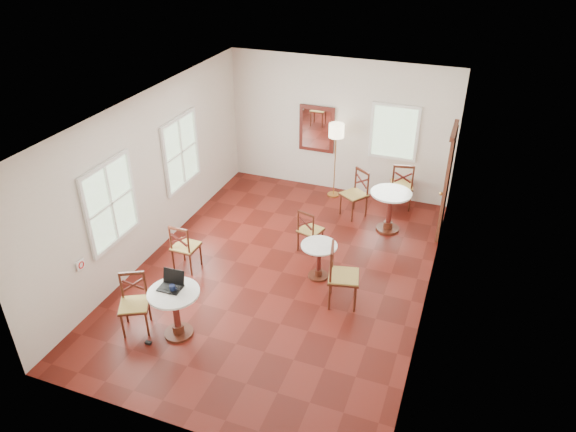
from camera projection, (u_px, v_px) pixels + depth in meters
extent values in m
plane|color=#57150E|center=(282.00, 272.00, 9.49)|extent=(7.00, 7.00, 0.00)
cube|color=silver|center=(339.00, 127.00, 11.57)|extent=(5.00, 0.02, 3.00)
cube|color=silver|center=(169.00, 338.00, 5.90)|extent=(5.00, 0.02, 3.00)
cube|color=silver|center=(151.00, 175.00, 9.49)|extent=(0.02, 7.00, 3.00)
cube|color=silver|center=(437.00, 226.00, 7.98)|extent=(0.02, 7.00, 3.00)
cube|color=white|center=(281.00, 111.00, 7.98)|extent=(5.00, 7.00, 0.02)
cube|color=#572A19|center=(447.00, 185.00, 10.16)|extent=(0.06, 0.90, 2.10)
cube|color=#4A1F12|center=(455.00, 130.00, 9.61)|extent=(0.08, 1.02, 0.08)
sphere|color=#BF8C3F|center=(441.00, 194.00, 9.94)|extent=(0.07, 0.07, 0.07)
cube|color=#541B16|center=(317.00, 129.00, 11.73)|extent=(0.80, 0.05, 1.05)
cube|color=white|center=(316.00, 129.00, 11.71)|extent=(0.64, 0.02, 0.88)
cube|color=white|center=(81.00, 265.00, 8.06)|extent=(0.02, 0.16, 0.16)
torus|color=red|center=(81.00, 265.00, 8.05)|extent=(0.02, 0.12, 0.12)
cube|color=white|center=(111.00, 203.00, 8.48)|extent=(0.06, 1.22, 1.42)
cube|color=white|center=(181.00, 152.00, 10.26)|extent=(0.06, 1.22, 1.42)
cube|color=white|center=(394.00, 132.00, 11.15)|extent=(1.02, 0.06, 1.22)
cylinder|color=#4A1F12|center=(179.00, 333.00, 8.11)|extent=(0.44, 0.44, 0.04)
cylinder|color=#4A1F12|center=(178.00, 328.00, 8.07)|extent=(0.18, 0.18, 0.13)
cylinder|color=#541B16|center=(176.00, 312.00, 7.90)|extent=(0.10, 0.10, 0.66)
cylinder|color=#4A1F12|center=(174.00, 295.00, 7.74)|extent=(0.15, 0.15, 0.07)
cylinder|color=white|center=(173.00, 293.00, 7.72)|extent=(0.77, 0.77, 0.03)
cylinder|color=#4A1F12|center=(318.00, 275.00, 9.37)|extent=(0.36, 0.36, 0.04)
cylinder|color=#4A1F12|center=(318.00, 272.00, 9.34)|extent=(0.14, 0.14, 0.11)
cylinder|color=#541B16|center=(319.00, 260.00, 9.20)|extent=(0.08, 0.08, 0.54)
cylinder|color=#4A1F12|center=(319.00, 248.00, 9.07)|extent=(0.13, 0.13, 0.05)
cylinder|color=white|center=(319.00, 246.00, 9.05)|extent=(0.63, 0.63, 0.03)
cylinder|color=#4A1F12|center=(387.00, 229.00, 10.73)|extent=(0.46, 0.46, 0.05)
cylinder|color=#4A1F12|center=(388.00, 225.00, 10.68)|extent=(0.18, 0.18, 0.14)
cylinder|color=#541B16|center=(389.00, 210.00, 10.51)|extent=(0.10, 0.10, 0.69)
cylinder|color=#4A1F12|center=(391.00, 195.00, 10.35)|extent=(0.16, 0.16, 0.07)
cylinder|color=white|center=(391.00, 193.00, 10.32)|extent=(0.80, 0.80, 0.03)
cylinder|color=#4A1F12|center=(201.00, 254.00, 9.59)|extent=(0.04, 0.04, 0.44)
cylinder|color=#4A1F12|center=(191.00, 265.00, 9.30)|extent=(0.04, 0.04, 0.44)
cylinder|color=#4A1F12|center=(184.00, 250.00, 9.70)|extent=(0.04, 0.04, 0.44)
cylinder|color=#4A1F12|center=(173.00, 261.00, 9.41)|extent=(0.04, 0.04, 0.44)
cube|color=#4A1F12|center=(186.00, 247.00, 9.39)|extent=(0.44, 0.44, 0.03)
cube|color=#A78943|center=(186.00, 246.00, 9.38)|extent=(0.42, 0.42, 0.04)
cylinder|color=#4A1F12|center=(188.00, 242.00, 9.07)|extent=(0.04, 0.04, 0.49)
cylinder|color=#4A1F12|center=(170.00, 238.00, 9.18)|extent=(0.04, 0.04, 0.49)
cube|color=#4A1F12|center=(178.00, 229.00, 9.01)|extent=(0.38, 0.04, 0.05)
cube|color=#541B16|center=(179.00, 240.00, 9.12)|extent=(0.32, 0.03, 0.22)
cube|color=#541B16|center=(179.00, 240.00, 9.12)|extent=(0.32, 0.03, 0.22)
cylinder|color=#4A1F12|center=(123.00, 326.00, 7.95)|extent=(0.04, 0.04, 0.44)
cylinder|color=#4A1F12|center=(126.00, 310.00, 8.25)|extent=(0.04, 0.04, 0.44)
cylinder|color=#4A1F12|center=(147.00, 324.00, 7.98)|extent=(0.04, 0.04, 0.44)
cylinder|color=#4A1F12|center=(149.00, 309.00, 8.29)|extent=(0.04, 0.04, 0.44)
cube|color=#4A1F12|center=(134.00, 306.00, 8.00)|extent=(0.59, 0.59, 0.03)
cube|color=#A78943|center=(134.00, 305.00, 8.00)|extent=(0.56, 0.56, 0.04)
cylinder|color=#4A1F12|center=(121.00, 286.00, 8.01)|extent=(0.04, 0.04, 0.49)
cylinder|color=#4A1F12|center=(145.00, 285.00, 8.05)|extent=(0.04, 0.04, 0.49)
cube|color=#4A1F12|center=(131.00, 273.00, 7.92)|extent=(0.35, 0.20, 0.05)
cube|color=#541B16|center=(133.00, 285.00, 8.03)|extent=(0.30, 0.17, 0.22)
cube|color=#541B16|center=(133.00, 285.00, 8.03)|extent=(0.30, 0.17, 0.22)
cylinder|color=#4A1F12|center=(322.00, 239.00, 10.05)|extent=(0.03, 0.03, 0.41)
cylinder|color=#4A1F12|center=(313.00, 247.00, 9.82)|extent=(0.03, 0.03, 0.41)
cylinder|color=#4A1F12|center=(308.00, 234.00, 10.22)|extent=(0.03, 0.03, 0.41)
cylinder|color=#4A1F12|center=(298.00, 241.00, 9.99)|extent=(0.03, 0.03, 0.41)
cube|color=#4A1F12|center=(310.00, 231.00, 9.91)|extent=(0.50, 0.50, 0.03)
cube|color=#A78943|center=(310.00, 230.00, 9.91)|extent=(0.48, 0.48, 0.04)
cylinder|color=#4A1F12|center=(313.00, 227.00, 9.60)|extent=(0.03, 0.03, 0.46)
cylinder|color=#4A1F12|center=(298.00, 221.00, 9.77)|extent=(0.03, 0.03, 0.46)
cube|color=#4A1F12|center=(306.00, 214.00, 9.58)|extent=(0.35, 0.13, 0.05)
cube|color=#541B16|center=(306.00, 223.00, 9.68)|extent=(0.29, 0.10, 0.20)
cube|color=#541B16|center=(306.00, 223.00, 9.68)|extent=(0.29, 0.10, 0.20)
cylinder|color=#4A1F12|center=(355.00, 299.00, 8.44)|extent=(0.04, 0.04, 0.51)
cylinder|color=#4A1F12|center=(329.00, 297.00, 8.49)|extent=(0.04, 0.04, 0.51)
cylinder|color=#4A1F12|center=(356.00, 283.00, 8.79)|extent=(0.04, 0.04, 0.51)
cylinder|color=#4A1F12|center=(331.00, 281.00, 8.84)|extent=(0.04, 0.04, 0.51)
cube|color=#4A1F12|center=(344.00, 277.00, 8.51)|extent=(0.59, 0.59, 0.03)
cube|color=#A78943|center=(344.00, 276.00, 8.50)|extent=(0.57, 0.57, 0.05)
cylinder|color=#4A1F12|center=(331.00, 269.00, 8.22)|extent=(0.04, 0.04, 0.57)
cylinder|color=#4A1F12|center=(332.00, 255.00, 8.57)|extent=(0.04, 0.04, 0.57)
cube|color=#4A1F12|center=(332.00, 248.00, 8.26)|extent=(0.13, 0.43, 0.06)
cube|color=#541B16|center=(332.00, 261.00, 8.39)|extent=(0.11, 0.36, 0.25)
cube|color=#541B16|center=(332.00, 261.00, 8.39)|extent=(0.11, 0.36, 0.25)
cylinder|color=#4A1F12|center=(409.00, 192.00, 11.61)|extent=(0.04, 0.04, 0.50)
cylinder|color=#4A1F12|center=(410.00, 201.00, 11.27)|extent=(0.04, 0.04, 0.50)
cylinder|color=#4A1F12|center=(391.00, 191.00, 11.67)|extent=(0.04, 0.04, 0.50)
cylinder|color=#4A1F12|center=(391.00, 199.00, 11.33)|extent=(0.04, 0.04, 0.50)
cube|color=#4A1F12|center=(401.00, 185.00, 11.34)|extent=(0.57, 0.57, 0.03)
cube|color=#A78943|center=(402.00, 185.00, 11.33)|extent=(0.54, 0.54, 0.04)
cylinder|color=#4A1F12|center=(413.00, 179.00, 11.00)|extent=(0.04, 0.04, 0.55)
cylinder|color=#4A1F12|center=(393.00, 177.00, 11.06)|extent=(0.04, 0.04, 0.55)
cube|color=#4A1F12|center=(404.00, 167.00, 10.90)|extent=(0.42, 0.12, 0.06)
cube|color=#541B16|center=(403.00, 177.00, 11.03)|extent=(0.36, 0.09, 0.24)
cube|color=#541B16|center=(403.00, 177.00, 11.03)|extent=(0.36, 0.09, 0.24)
cylinder|color=#4A1F12|center=(341.00, 204.00, 11.17)|extent=(0.04, 0.04, 0.47)
cylinder|color=#4A1F12|center=(354.00, 199.00, 11.35)|extent=(0.04, 0.04, 0.47)
cylinder|color=#4A1F12|center=(352.00, 212.00, 10.90)|extent=(0.04, 0.04, 0.47)
cylinder|color=#4A1F12|center=(366.00, 206.00, 11.08)|extent=(0.04, 0.04, 0.47)
cube|color=#4A1F12|center=(354.00, 195.00, 11.00)|extent=(0.64, 0.64, 0.03)
cube|color=#A78943|center=(354.00, 194.00, 11.00)|extent=(0.62, 0.62, 0.04)
cylinder|color=#4A1F12|center=(356.00, 178.00, 11.10)|extent=(0.04, 0.04, 0.53)
cylinder|color=#4A1F12|center=(368.00, 185.00, 10.83)|extent=(0.04, 0.04, 0.53)
cube|color=#4A1F12|center=(363.00, 171.00, 10.85)|extent=(0.35, 0.26, 0.05)
cube|color=#541B16|center=(362.00, 181.00, 10.96)|extent=(0.29, 0.22, 0.23)
cube|color=#541B16|center=(362.00, 181.00, 10.96)|extent=(0.29, 0.22, 0.23)
cylinder|color=#BF8C3F|center=(333.00, 194.00, 12.02)|extent=(0.27, 0.27, 0.03)
cylinder|color=#BF8C3F|center=(335.00, 164.00, 11.64)|extent=(0.02, 0.02, 1.55)
cylinder|color=beige|center=(336.00, 130.00, 11.25)|extent=(0.33, 0.33, 0.29)
cube|color=black|center=(170.00, 288.00, 7.77)|extent=(0.35, 0.26, 0.02)
cube|color=black|center=(170.00, 287.00, 7.77)|extent=(0.28, 0.15, 0.00)
cube|color=black|center=(174.00, 277.00, 7.82)|extent=(0.34, 0.09, 0.23)
cube|color=silver|center=(174.00, 277.00, 7.82)|extent=(0.30, 0.07, 0.19)
ellipsoid|color=black|center=(170.00, 293.00, 7.66)|extent=(0.09, 0.07, 0.03)
cylinder|color=#101837|center=(172.00, 288.00, 7.71)|extent=(0.09, 0.09, 0.10)
torus|color=#101837|center=(175.00, 289.00, 7.69)|extent=(0.07, 0.01, 0.07)
cylinder|color=white|center=(178.00, 289.00, 7.69)|extent=(0.06, 0.06, 0.10)
cube|color=black|center=(148.00, 343.00, 7.93)|extent=(0.09, 0.05, 0.04)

